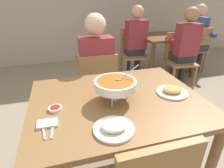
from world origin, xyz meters
The scene contains 17 objects.
dining_table_main centered at (0.00, 0.00, 0.67)m, with size 1.27×0.99×0.77m.
chair_diner_main centered at (0.00, 0.78, 0.51)m, with size 0.44×0.44×0.90m.
diner_main centered at (0.00, 0.81, 0.75)m, with size 0.40×0.45×1.31m.
curry_bowl centered at (-0.02, -0.02, 0.90)m, with size 0.33×0.30×0.26m.
rice_plate centered at (-0.13, -0.34, 0.79)m, with size 0.24×0.24×0.06m.
appetizer_plate centered at (0.44, -0.04, 0.79)m, with size 0.24×0.24×0.06m.
sauce_dish centered at (-0.45, -0.03, 0.78)m, with size 0.09×0.09×0.02m.
napkin_folded centered at (-0.50, -0.18, 0.78)m, with size 0.12×0.08×0.02m, color white.
fork_utensil centered at (-0.52, -0.23, 0.77)m, with size 0.01×0.17×0.01m, color silver.
spoon_utensil centered at (-0.47, -0.23, 0.77)m, with size 0.01×0.17×0.01m, color silver.
dining_table_far centered at (1.59, 1.97, 0.63)m, with size 1.00×0.80×0.77m.
chair_bg_left centered at (0.93, 2.04, 0.51)m, with size 0.48×0.48×0.90m.
chair_bg_middle centered at (1.56, 1.48, 0.51)m, with size 0.49×0.49×0.90m.
chair_bg_right centered at (2.26, 1.90, 0.51)m, with size 0.45×0.45×0.90m.
patron_bg_left centered at (0.96, 1.99, 0.75)m, with size 0.40×0.45×1.31m.
patron_bg_middle centered at (1.59, 1.40, 0.75)m, with size 0.40×0.45×1.31m.
patron_bg_right centered at (2.27, 1.97, 0.75)m, with size 0.40×0.45×1.31m.
Camera 1 is at (-0.36, -1.14, 1.48)m, focal length 29.58 mm.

